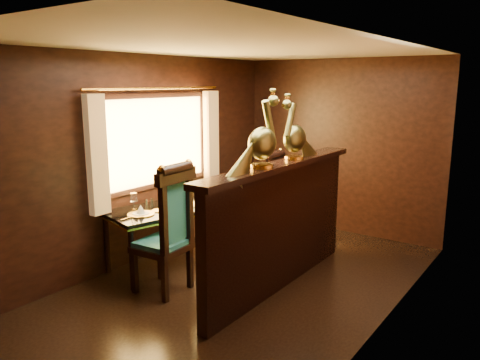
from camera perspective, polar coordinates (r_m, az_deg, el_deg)
The scene contains 8 objects.
ground at distance 5.16m, azimuth -0.09°, elevation -13.01°, with size 5.00×5.00×0.00m, color black.
room_shell at distance 4.78m, azimuth -0.80°, elevation 4.80°, with size 3.04×5.04×2.52m.
partition at distance 4.98m, azimuth 4.95°, elevation -5.21°, with size 0.26×2.70×1.36m.
dining_table at distance 5.52m, azimuth -9.52°, elevation -4.14°, with size 1.04×1.39×0.94m.
chair_left at distance 4.84m, azimuth -8.44°, elevation -5.56°, with size 0.54×0.56×1.40m.
chair_right at distance 5.82m, azimuth 3.26°, elevation -2.66°, with size 0.54×0.56×1.37m.
peacock_left at distance 4.46m, azimuth 2.74°, elevation 6.26°, with size 0.24×0.63×0.75m, color #184833, non-canonical shape.
peacock_right at distance 5.00m, azimuth 6.71°, elevation 6.49°, with size 0.22×0.59×0.70m, color #184833, non-canonical shape.
Camera 1 is at (2.74, -3.80, 2.17)m, focal length 35.00 mm.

